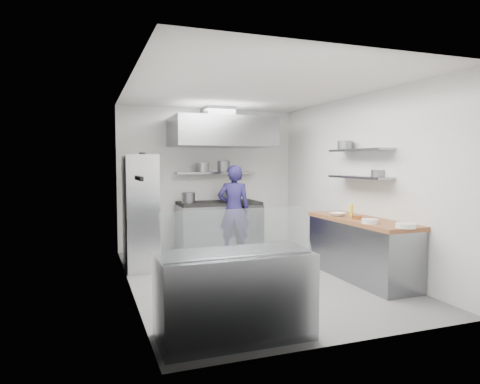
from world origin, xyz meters
name	(u,v)px	position (x,y,z in m)	size (l,w,h in m)	color
floor	(253,277)	(0.00, 0.00, 0.00)	(5.00, 5.00, 0.00)	slate
ceiling	(254,89)	(0.00, 0.00, 2.80)	(5.00, 5.00, 0.00)	silver
wall_back	(208,179)	(0.00, 2.50, 1.40)	(3.60, 0.02, 2.80)	white
wall_front	(352,198)	(0.00, -2.50, 1.40)	(3.60, 0.02, 2.80)	white
wall_left	(129,187)	(-1.80, 0.00, 1.40)	(5.00, 0.02, 2.80)	white
wall_right	(356,183)	(1.80, 0.00, 1.40)	(5.00, 0.02, 2.80)	white
gas_range	(219,227)	(0.10, 2.10, 0.45)	(1.60, 0.80, 0.90)	gray
cooktop	(219,203)	(0.10, 2.10, 0.93)	(1.57, 0.78, 0.06)	black
stock_pot_left	(188,198)	(-0.51, 2.07, 1.06)	(0.26, 0.26, 0.20)	slate
stock_pot_mid	(231,196)	(0.32, 2.01, 1.08)	(0.31, 0.31, 0.24)	slate
stock_pot_right	(229,196)	(0.40, 2.40, 1.04)	(0.28, 0.28, 0.16)	slate
over_range_shelf	(215,173)	(0.10, 2.34, 1.52)	(1.60, 0.30, 0.04)	gray
shelf_pot_a	(203,167)	(-0.19, 2.23, 1.63)	(0.25, 0.25, 0.18)	slate
shelf_pot_b	(223,166)	(0.33, 2.56, 1.65)	(0.30, 0.30, 0.22)	slate
extractor_hood	(221,132)	(0.10, 1.93, 2.30)	(1.90, 1.15, 0.55)	gray
hood_duct	(218,113)	(0.10, 2.15, 2.68)	(0.55, 0.55, 0.24)	slate
red_firebox	(146,178)	(-1.25, 2.44, 1.42)	(0.22, 0.10, 0.26)	red
chef	(234,210)	(0.26, 1.66, 0.84)	(0.61, 0.40, 1.68)	#1C1747
wire_rack	(140,212)	(-1.53, 1.13, 0.93)	(0.50, 0.90, 1.85)	silver
rack_bin_a	(141,221)	(-1.53, 0.99, 0.80)	(0.17, 0.21, 0.19)	white
rack_bin_b	(138,188)	(-1.53, 1.37, 1.30)	(0.12, 0.16, 0.14)	yellow
rack_jar	(142,158)	(-1.48, 1.15, 1.80)	(0.11, 0.11, 0.18)	black
knife_strip	(139,178)	(-1.78, -0.90, 1.55)	(0.04, 0.55, 0.05)	black
prep_counter_base	(361,251)	(1.48, -0.60, 0.42)	(0.62, 2.00, 0.84)	gray
prep_counter_top	(361,221)	(1.48, -0.60, 0.87)	(0.65, 2.04, 0.06)	brown
plate_stack_a	(406,226)	(1.45, -1.56, 0.93)	(0.25, 0.25, 0.06)	white
plate_stack_b	(370,221)	(1.27, -1.07, 0.93)	(0.22, 0.22, 0.06)	white
copper_pan	(357,217)	(1.38, -0.63, 0.93)	(0.15, 0.15, 0.06)	#B96E34
squeeze_bottle	(351,210)	(1.51, -0.30, 0.99)	(0.06, 0.06, 0.18)	yellow
mixing_bowl	(337,214)	(1.29, -0.25, 0.93)	(0.23, 0.23, 0.06)	white
wall_shelf_lower	(359,177)	(1.64, -0.30, 1.50)	(0.30, 1.30, 0.04)	gray
wall_shelf_upper	(360,150)	(1.64, -0.30, 1.92)	(0.30, 1.30, 0.04)	gray
shelf_pot_c	(378,173)	(1.76, -0.60, 1.57)	(0.21, 0.21, 0.10)	slate
shelf_pot_d	(345,145)	(1.65, 0.11, 2.01)	(0.23, 0.23, 0.14)	slate
display_case	(234,295)	(-1.00, -2.00, 0.42)	(1.50, 0.70, 0.85)	gray
display_glass	(238,232)	(-1.00, -2.12, 1.07)	(1.47, 0.02, 0.45)	silver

